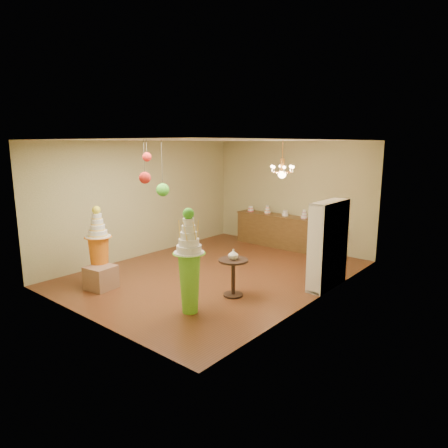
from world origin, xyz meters
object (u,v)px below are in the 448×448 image
Objects in this scene: sideboard at (285,231)px; round_table at (233,272)px; pedestal_green at (189,270)px; pedestal_orange at (99,254)px.

sideboard is 3.99m from round_table.
pedestal_green is 2.52× the size of round_table.
round_table is (0.11, 1.09, -0.30)m from pedestal_green.
round_table is at bearing -73.05° from sideboard.
sideboard is (-1.06, 4.91, -0.30)m from pedestal_green.
pedestal_orange is 2.27× the size of round_table.
pedestal_green is 1.11× the size of pedestal_orange.
round_table is (1.16, -3.82, -0.00)m from sideboard.
pedestal_orange is at bearing -105.13° from sideboard.
round_table is (2.55, 1.29, -0.19)m from pedestal_orange.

